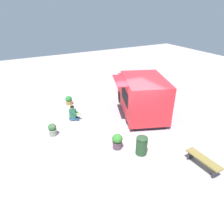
{
  "coord_description": "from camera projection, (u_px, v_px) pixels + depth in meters",
  "views": [
    {
      "loc": [
        -5.35,
        -7.67,
        6.01
      ],
      "look_at": [
        -1.16,
        0.26,
        1.2
      ],
      "focal_mm": 32.38,
      "sensor_mm": 36.0,
      "label": 1
    }
  ],
  "objects": [
    {
      "name": "trash_bin",
      "position": [
        142.0,
        145.0,
        8.99
      ],
      "size": [
        0.51,
        0.51,
        0.9
      ],
      "color": "#264B28",
      "rests_on": "ground_plane"
    },
    {
      "name": "ground_plane",
      "position": [
        133.0,
        129.0,
        11.02
      ],
      "size": [
        40.0,
        40.0,
        0.0
      ],
      "primitive_type": "plane",
      "color": "#A79B9E"
    },
    {
      "name": "planter_flowering_side",
      "position": [
        69.0,
        100.0,
        13.58
      ],
      "size": [
        0.46,
        0.46,
        0.59
      ],
      "color": "#AA8240",
      "rests_on": "ground_plane"
    },
    {
      "name": "planter_flowering_near",
      "position": [
        52.0,
        129.0,
        10.34
      ],
      "size": [
        0.41,
        0.41,
        0.66
      ],
      "color": "gray",
      "rests_on": "ground_plane"
    },
    {
      "name": "planter_flowering_far",
      "position": [
        117.0,
        141.0,
        9.37
      ],
      "size": [
        0.49,
        0.49,
        0.74
      ],
      "color": "#58404E",
      "rests_on": "ground_plane"
    },
    {
      "name": "food_truck",
      "position": [
        141.0,
        96.0,
        12.2
      ],
      "size": [
        4.05,
        5.2,
        2.38
      ],
      "color": "red",
      "rests_on": "ground_plane"
    },
    {
      "name": "person_customer",
      "position": [
        73.0,
        114.0,
        11.75
      ],
      "size": [
        0.73,
        0.69,
        0.91
      ],
      "color": "navy",
      "rests_on": "ground_plane"
    },
    {
      "name": "plaza_bench",
      "position": [
        203.0,
        161.0,
        8.27
      ],
      "size": [
        0.45,
        1.55,
        0.46
      ],
      "color": "olive",
      "rests_on": "ground_plane"
    }
  ]
}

